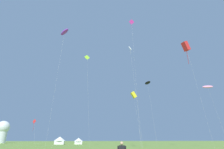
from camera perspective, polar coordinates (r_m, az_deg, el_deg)
kite_black_parafoil at (r=51.24m, az=11.69°, el=-2.73°), size 1.83×2.85×17.69m
kite_red_box at (r=54.19m, az=23.23°, el=8.53°), size 3.40×1.93×28.26m
kite_white_diamond at (r=49.74m, az=6.16°, el=7.44°), size 2.12×2.36×27.17m
kite_lime_diamond at (r=53.21m, az=-8.24°, el=4.79°), size 2.74×1.04×26.28m
kite_purple_parafoil at (r=54.78m, az=-15.43°, el=13.39°), size 3.56×4.60×32.64m
kite_yellow_box at (r=45.22m, az=7.19°, el=-6.73°), size 1.79×1.98×13.53m
kite_pink_parafoil at (r=55.35m, az=29.08°, el=-3.57°), size 3.53×2.07×16.21m
kite_red_diamond at (r=59.93m, az=-24.33°, el=-14.19°), size 1.90×1.72×7.76m
kite_magenta_diamond at (r=55.40m, az=6.62°, el=15.30°), size 1.70×1.31×37.04m
festival_tent_right at (r=73.50m, az=-16.92°, el=-20.04°), size 4.35×4.35×2.83m
festival_tent_center at (r=73.09m, az=-11.02°, el=-20.72°), size 3.60×3.60×2.34m
observatory_dome at (r=107.78m, az=-32.51°, el=-15.36°), size 6.40×6.40×10.80m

